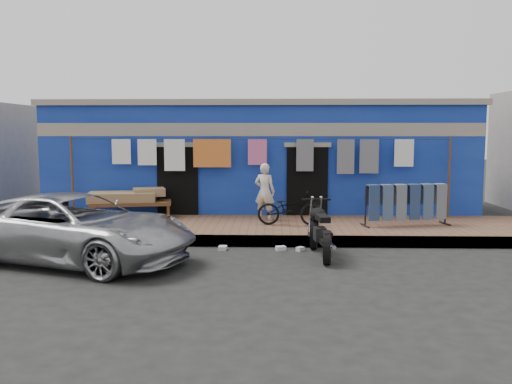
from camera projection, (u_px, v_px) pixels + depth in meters
The scene contains 14 objects.
ground at pixel (253, 264), 10.26m from camera, with size 80.00×80.00×0.00m, color black.
sidewalk at pixel (257, 229), 13.22m from camera, with size 28.00×3.00×0.25m, color brown.
curb at pixel (255, 241), 11.78m from camera, with size 28.00×0.10×0.25m, color gray.
building at pixel (261, 158), 17.01m from camera, with size 12.20×5.20×3.36m.
clothesline at pixel (258, 158), 14.28m from camera, with size 10.06×0.06×2.10m.
car at pixel (74, 227), 10.35m from camera, with size 2.19×4.82×1.36m, color #A9A9AD.
seated_person at pixel (265, 192), 13.76m from camera, with size 0.52×0.35×1.46m, color beige.
bicycle at pixel (290, 205), 13.01m from camera, with size 0.55×1.55×1.00m, color black.
motorcycle at pixel (320, 229), 10.84m from camera, with size 0.79×1.77×1.11m, color black, non-canonical shape.
charpoy at pixel (131, 204), 14.21m from camera, with size 2.31×1.38×0.73m, color brown, non-canonical shape.
jeans_rack at pixel (406, 204), 12.98m from camera, with size 2.19×0.82×1.03m, color black, non-canonical shape.
litter_a at pixel (281, 248), 11.43m from camera, with size 0.20×0.15×0.09m, color silver.
litter_b at pixel (300, 249), 11.38m from camera, with size 0.16×0.12×0.08m, color silver.
litter_c at pixel (223, 248), 11.47m from camera, with size 0.21×0.17×0.08m, color silver.
Camera 1 is at (0.37, -10.04, 2.49)m, focal length 38.00 mm.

